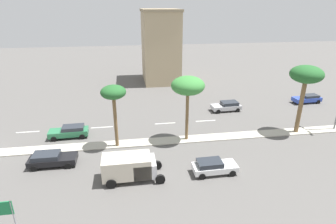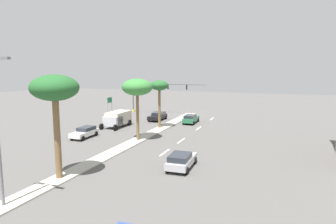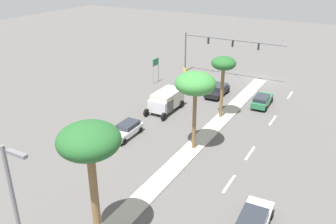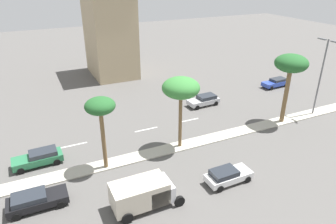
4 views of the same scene
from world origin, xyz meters
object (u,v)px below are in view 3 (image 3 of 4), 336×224
(palm_tree_far, at_px, (224,65))
(sedan_silver_front, at_px, (254,220))
(directional_road_sign, at_px, (156,65))
(street_lamp_front, at_px, (18,219))
(sedan_green_mid, at_px, (262,100))
(sedan_white_near, at_px, (126,130))
(traffic_signal_gantry, at_px, (210,49))
(palm_tree_front, at_px, (89,144))
(box_truck, at_px, (166,101))
(sedan_black_leading, at_px, (218,90))
(palm_tree_rear, at_px, (195,84))

(palm_tree_far, relative_size, sedan_silver_front, 1.59)
(directional_road_sign, xyz_separation_m, street_lamp_front, (-13.09, 34.30, 3.15))
(directional_road_sign, distance_m, sedan_green_mid, 16.17)
(directional_road_sign, height_order, sedan_white_near, directional_road_sign)
(traffic_signal_gantry, bearing_deg, street_lamp_front, 100.62)
(traffic_signal_gantry, xyz_separation_m, sedan_green_mid, (-10.70, 8.33, -3.35))
(palm_tree_far, height_order, sedan_silver_front, palm_tree_far)
(traffic_signal_gantry, bearing_deg, directional_road_sign, 53.24)
(palm_tree_far, distance_m, palm_tree_front, 22.14)
(street_lamp_front, height_order, box_truck, street_lamp_front)
(palm_tree_far, bearing_deg, traffic_signal_gantry, -61.86)
(traffic_signal_gantry, height_order, palm_tree_far, palm_tree_far)
(palm_tree_front, relative_size, sedan_silver_front, 1.89)
(traffic_signal_gantry, relative_size, street_lamp_front, 1.62)
(sedan_silver_front, xyz_separation_m, box_truck, (15.19, -14.66, 0.55))
(traffic_signal_gantry, xyz_separation_m, sedan_white_near, (-0.76, 23.12, -3.39))
(sedan_white_near, bearing_deg, sedan_green_mid, -123.91)
(palm_tree_front, distance_m, sedan_silver_front, 12.24)
(directional_road_sign, distance_m, palm_tree_front, 32.14)
(directional_road_sign, distance_m, palm_tree_far, 14.97)
(street_lamp_front, bearing_deg, sedan_silver_front, -126.82)
(palm_tree_far, height_order, palm_tree_front, palm_tree_front)
(palm_tree_far, relative_size, sedan_black_leading, 1.54)
(box_truck, bearing_deg, sedan_white_near, 87.80)
(traffic_signal_gantry, height_order, sedan_silver_front, traffic_signal_gantry)
(directional_road_sign, xyz_separation_m, sedan_green_mid, (-16.02, 1.21, -1.84))
(palm_tree_front, distance_m, box_truck, 22.52)
(traffic_signal_gantry, height_order, box_truck, traffic_signal_gantry)
(palm_tree_far, xyz_separation_m, sedan_silver_front, (-8.76, 16.11, -5.44))
(palm_tree_rear, distance_m, box_truck, 10.91)
(street_lamp_front, xyz_separation_m, box_truck, (6.72, -25.98, -4.45))
(directional_road_sign, distance_m, box_truck, 10.57)
(directional_road_sign, distance_m, sedan_black_leading, 10.04)
(sedan_black_leading, height_order, sedan_green_mid, sedan_green_mid)
(sedan_black_leading, bearing_deg, directional_road_sign, -2.88)
(palm_tree_front, xyz_separation_m, sedan_white_near, (7.01, -12.99, -6.49))
(directional_road_sign, xyz_separation_m, sedan_black_leading, (-9.86, 0.50, -1.87))
(street_lamp_front, bearing_deg, sedan_green_mid, -95.05)
(palm_tree_front, relative_size, street_lamp_front, 0.87)
(directional_road_sign, relative_size, sedan_green_mid, 0.78)
(traffic_signal_gantry, distance_m, sedan_white_near, 23.38)
(sedan_green_mid, bearing_deg, palm_tree_front, 83.98)
(street_lamp_front, relative_size, sedan_white_near, 2.28)
(street_lamp_front, xyz_separation_m, sedan_white_near, (7.01, -18.31, -5.02))
(traffic_signal_gantry, distance_m, palm_tree_rear, 23.59)
(traffic_signal_gantry, xyz_separation_m, street_lamp_front, (-7.77, 41.43, 1.64))
(palm_tree_rear, bearing_deg, street_lamp_front, 89.55)
(sedan_green_mid, xyz_separation_m, sedan_silver_front, (-5.55, 21.77, -0.01))
(sedan_black_leading, bearing_deg, palm_tree_far, 114.82)
(sedan_green_mid, height_order, box_truck, box_truck)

